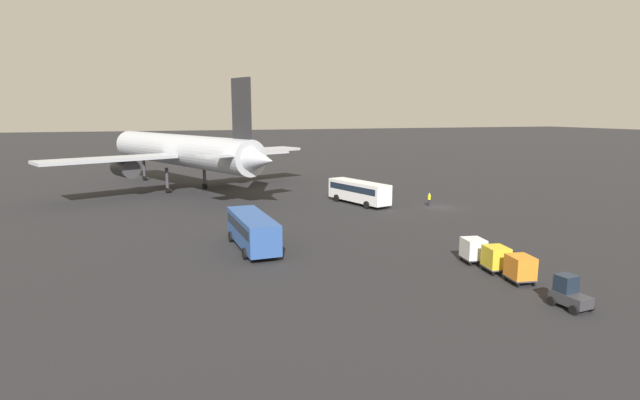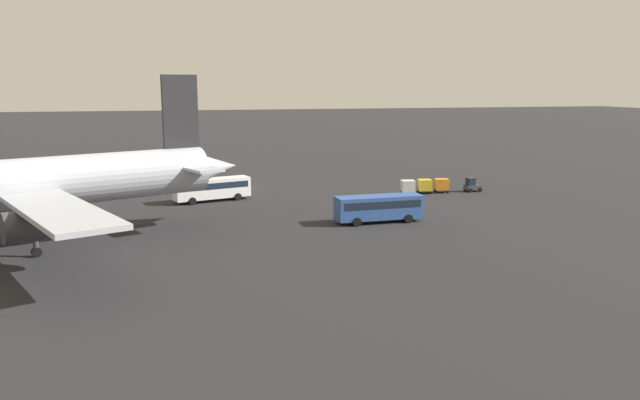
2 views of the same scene
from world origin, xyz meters
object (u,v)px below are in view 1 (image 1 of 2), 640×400
object	(u,v)px
cargo_cart_orange	(520,268)
cargo_cart_yellow	(496,258)
worker_person	(429,200)
cargo_cart_white	(473,249)
airplane	(181,151)
shuttle_bus_far	(252,229)
baggage_tug	(569,294)
shuttle_bus_near	(359,191)

from	to	relation	value
cargo_cart_orange	cargo_cart_yellow	size ratio (longest dim) A/B	1.00
worker_person	cargo_cart_white	xyz separation A→B (m)	(-23.70, 10.01, 0.32)
airplane	worker_person	distance (m)	39.87
airplane	shuttle_bus_far	bearing A→B (deg)	162.68
cargo_cart_orange	cargo_cart_yellow	xyz separation A→B (m)	(2.71, 0.03, 0.00)
airplane	cargo_cart_orange	world-z (taller)	airplane
cargo_cart_yellow	shuttle_bus_far	bearing A→B (deg)	52.09
cargo_cart_white	shuttle_bus_far	bearing A→B (deg)	58.08
worker_person	cargo_cart_white	world-z (taller)	cargo_cart_white
cargo_cart_yellow	baggage_tug	bearing A→B (deg)	178.21
shuttle_bus_far	worker_person	bearing A→B (deg)	-65.38
airplane	cargo_cart_orange	distance (m)	58.24
cargo_cart_orange	cargo_cart_white	distance (m)	5.41
baggage_tug	cargo_cart_orange	world-z (taller)	baggage_tug
shuttle_bus_near	cargo_cart_yellow	distance (m)	30.83
shuttle_bus_near	worker_person	size ratio (longest dim) A/B	6.22
baggage_tug	worker_person	distance (m)	35.40
cargo_cart_yellow	cargo_cart_white	xyz separation A→B (m)	(2.71, 0.16, 0.00)
shuttle_bus_near	cargo_cart_white	size ratio (longest dim) A/B	4.86
baggage_tug	cargo_cart_yellow	xyz separation A→B (m)	(7.53, -0.24, 0.25)
shuttle_bus_near	shuttle_bus_far	size ratio (longest dim) A/B	1.05
shuttle_bus_far	worker_person	distance (m)	29.77
baggage_tug	worker_person	size ratio (longest dim) A/B	1.44
worker_person	cargo_cart_orange	bearing A→B (deg)	161.35
shuttle_bus_far	baggage_tug	size ratio (longest dim) A/B	4.09
airplane	shuttle_bus_far	size ratio (longest dim) A/B	4.63
shuttle_bus_near	baggage_tug	world-z (taller)	shuttle_bus_near
shuttle_bus_near	cargo_cart_white	world-z (taller)	shuttle_bus_near
airplane	cargo_cart_white	distance (m)	53.17
shuttle_bus_near	cargo_cart_orange	size ratio (longest dim) A/B	4.86
baggage_tug	worker_person	xyz separation A→B (m)	(33.93, -10.09, -0.07)
baggage_tug	cargo_cart_orange	bearing A→B (deg)	-8.55
airplane	shuttle_bus_far	xyz separation A→B (m)	(-38.48, -3.90, -4.46)
shuttle_bus_far	cargo_cart_white	size ratio (longest dim) A/B	4.62
cargo_cart_white	airplane	bearing A→B (deg)	22.75
shuttle_bus_far	cargo_cart_yellow	xyz separation A→B (m)	(-13.03, -16.73, -0.68)
cargo_cart_white	cargo_cart_orange	bearing A→B (deg)	-178.01
shuttle_bus_near	worker_person	distance (m)	9.51
cargo_cart_white	worker_person	bearing A→B (deg)	-22.91
shuttle_bus_near	shuttle_bus_far	world-z (taller)	shuttle_bus_far
shuttle_bus_far	cargo_cart_yellow	size ratio (longest dim) A/B	4.62
airplane	cargo_cart_white	bearing A→B (deg)	179.64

